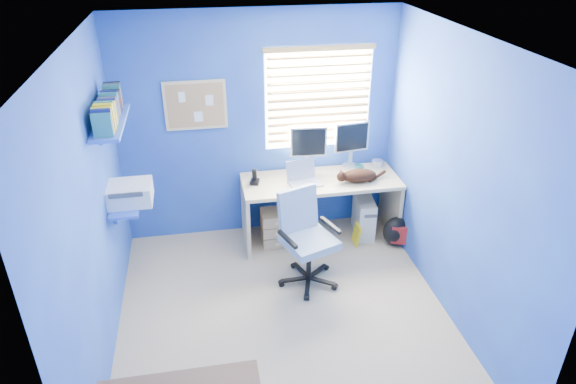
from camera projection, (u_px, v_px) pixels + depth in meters
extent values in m
cube|color=tan|center=(285.00, 316.00, 4.75)|extent=(3.00, 3.20, 0.00)
cube|color=white|center=(284.00, 41.00, 3.56)|extent=(3.00, 3.20, 0.00)
cube|color=#253CA7|center=(259.00, 128.00, 5.54)|extent=(3.00, 0.01, 2.50)
cube|color=#253CA7|center=(335.00, 339.00, 2.77)|extent=(3.00, 0.01, 2.50)
cube|color=#253CA7|center=(91.00, 215.00, 3.92)|extent=(0.01, 3.20, 2.50)
cube|color=#253CA7|center=(456.00, 183.00, 4.39)|extent=(0.01, 3.20, 2.50)
cube|color=beige|center=(320.00, 209.00, 5.76)|extent=(1.71, 0.65, 0.74)
cube|color=silver|center=(305.00, 175.00, 5.43)|extent=(0.38, 0.33, 0.22)
cube|color=silver|center=(308.00, 150.00, 5.62)|extent=(0.41, 0.15, 0.54)
cube|color=silver|center=(351.00, 145.00, 5.75)|extent=(0.41, 0.17, 0.54)
cube|color=black|center=(255.00, 176.00, 5.46)|extent=(0.12, 0.13, 0.17)
imported|color=#29766E|center=(359.00, 169.00, 5.70)|extent=(0.10, 0.09, 0.10)
cylinder|color=silver|center=(378.00, 163.00, 5.87)|extent=(0.13, 0.13, 0.07)
ellipsoid|color=black|center=(359.00, 176.00, 5.51)|extent=(0.39, 0.22, 0.14)
cube|color=beige|center=(364.00, 216.00, 5.90)|extent=(0.24, 0.46, 0.45)
cube|color=tan|center=(277.00, 227.00, 5.73)|extent=(0.35, 0.28, 0.41)
cube|color=yellow|center=(357.00, 234.00, 5.75)|extent=(0.03, 0.17, 0.24)
ellipsoid|color=black|center=(396.00, 231.00, 5.71)|extent=(0.36, 0.31, 0.35)
cylinder|color=black|center=(308.00, 279.00, 5.18)|extent=(0.72, 0.72, 0.06)
cylinder|color=black|center=(309.00, 261.00, 5.08)|extent=(0.06, 0.06, 0.39)
cube|color=#A0B8C5|center=(309.00, 242.00, 4.96)|extent=(0.59, 0.59, 0.08)
cube|color=#A0B8C5|center=(298.00, 209.00, 5.01)|extent=(0.41, 0.20, 0.44)
cube|color=white|center=(318.00, 98.00, 5.49)|extent=(1.15, 0.01, 1.10)
cube|color=tan|center=(319.00, 99.00, 5.47)|extent=(1.10, 0.03, 1.00)
cube|color=beige|center=(196.00, 105.00, 5.28)|extent=(0.64, 0.02, 0.52)
cube|color=tan|center=(196.00, 106.00, 5.28)|extent=(0.58, 0.01, 0.46)
cube|color=blue|center=(126.00, 204.00, 4.75)|extent=(0.26, 0.55, 0.03)
cube|color=silver|center=(129.00, 193.00, 4.70)|extent=(0.42, 0.34, 0.18)
cube|color=blue|center=(111.00, 122.00, 4.37)|extent=(0.24, 0.90, 0.03)
cube|color=navy|center=(107.00, 108.00, 4.31)|extent=(0.15, 0.80, 0.22)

